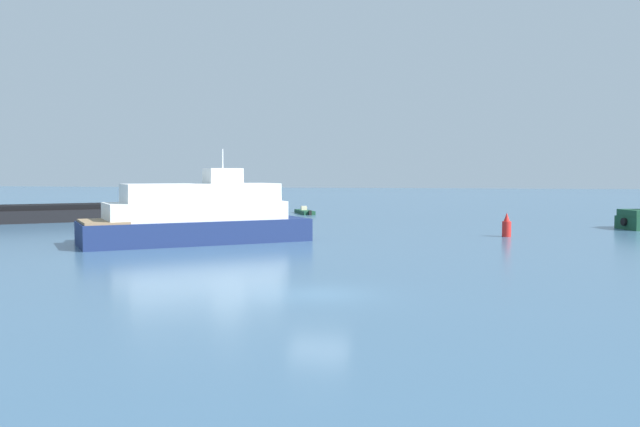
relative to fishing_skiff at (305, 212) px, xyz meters
name	(u,v)px	position (x,y,z in m)	size (l,w,h in m)	color
ground_plane	(319,294)	(12.52, -53.20, -0.24)	(400.00, 400.00, 0.00)	#3D607F
fishing_skiff	(305,212)	(0.00, 0.00, 0.00)	(3.70, 5.79, 0.94)	#19472D
white_riverboat	(197,217)	(-0.08, -34.91, 1.62)	(15.91, 13.79, 6.74)	navy
cargo_barge	(78,211)	(-20.90, -16.21, 0.71)	(29.42, 24.62, 5.85)	black
channel_buoy_red	(507,226)	(22.09, -25.94, 0.57)	(0.70, 0.70, 1.90)	red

